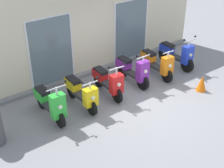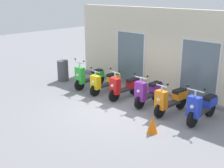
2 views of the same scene
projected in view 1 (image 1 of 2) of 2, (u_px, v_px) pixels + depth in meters
ground_plane at (144, 103)px, 9.46m from camera, size 40.00×40.00×0.00m
storefront_facade at (91, 27)px, 10.57m from camera, size 9.18×0.50×3.32m
scooter_green at (50, 103)px, 8.57m from camera, size 0.62×1.59×1.30m
scooter_yellow at (81, 92)px, 9.10m from camera, size 0.55×1.59×1.12m
scooter_red at (108, 81)px, 9.64m from camera, size 0.57×1.59×1.25m
scooter_purple at (133, 70)px, 10.24m from camera, size 0.61×1.54×1.26m
scooter_orange at (157, 63)px, 10.71m from camera, size 0.52×1.62×1.21m
scooter_blue at (177, 54)px, 11.35m from camera, size 0.62×1.65×1.29m
traffic_cone at (202, 83)px, 9.96m from camera, size 0.32×0.32×0.52m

